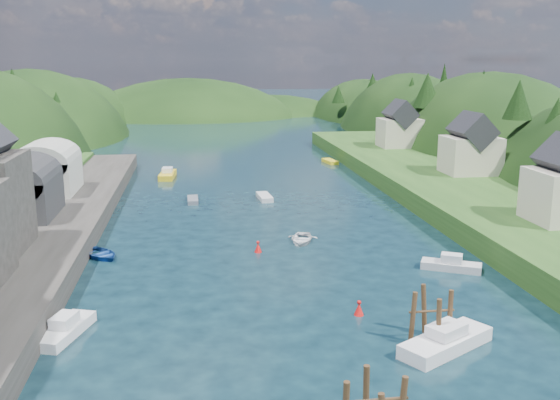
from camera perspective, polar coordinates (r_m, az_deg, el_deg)
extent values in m
plane|color=black|center=(84.05, -2.06, 0.61)|extent=(600.00, 600.00, 0.00)
ellipsoid|color=black|center=(156.38, -21.37, 2.25)|extent=(44.00, 75.56, 48.19)
ellipsoid|color=black|center=(196.77, -18.66, 4.92)|extent=(44.00, 75.56, 39.00)
ellipsoid|color=black|center=(122.13, 18.19, -0.23)|extent=(36.00, 75.56, 48.00)
ellipsoid|color=black|center=(160.98, 11.56, 3.38)|extent=(36.00, 75.56, 44.49)
ellipsoid|color=black|center=(200.46, 7.62, 5.76)|extent=(36.00, 75.56, 36.00)
ellipsoid|color=black|center=(203.65, -8.33, 4.79)|extent=(80.00, 60.00, 44.00)
ellipsoid|color=black|center=(215.43, -0.82, 4.82)|extent=(70.00, 56.00, 36.00)
cone|color=black|center=(120.17, -23.48, 7.45)|extent=(5.28, 5.28, 5.82)
cone|color=black|center=(129.02, -23.19, 9.46)|extent=(4.77, 4.77, 7.01)
cone|color=black|center=(134.29, -19.72, 8.18)|extent=(4.07, 4.07, 5.43)
cone|color=black|center=(153.98, -19.87, 9.22)|extent=(4.56, 4.56, 9.00)
cone|color=black|center=(162.61, -20.57, 8.65)|extent=(4.75, 4.75, 5.99)
cone|color=black|center=(171.09, -18.64, 9.01)|extent=(4.27, 4.27, 6.29)
cone|color=black|center=(86.91, 23.95, 6.48)|extent=(5.29, 5.29, 6.38)
cone|color=black|center=(93.30, 20.98, 8.59)|extent=(4.07, 4.07, 5.51)
cone|color=black|center=(101.37, 19.63, 6.45)|extent=(3.40, 3.40, 5.15)
cone|color=black|center=(116.13, 18.01, 9.08)|extent=(4.94, 4.94, 8.89)
cone|color=black|center=(118.08, 13.32, 9.76)|extent=(5.25, 5.25, 6.31)
cone|color=black|center=(135.04, 14.74, 10.23)|extent=(3.36, 3.36, 8.52)
cone|color=black|center=(145.44, 11.94, 9.63)|extent=(4.57, 4.57, 6.61)
cone|color=black|center=(155.76, 10.53, 9.33)|extent=(3.59, 3.59, 6.05)
cone|color=black|center=(165.66, 8.45, 10.44)|extent=(4.14, 4.14, 5.66)
cone|color=black|center=(178.41, 5.37, 9.60)|extent=(3.83, 3.83, 4.86)
cube|color=#2D2B28|center=(56.59, -23.73, -5.47)|extent=(12.00, 110.00, 2.00)
cube|color=#2D2D30|center=(68.51, -22.70, 0.25)|extent=(7.00, 9.00, 4.00)
cylinder|color=#2D2D30|center=(68.14, -22.85, 1.90)|extent=(7.00, 9.00, 7.00)
cube|color=#B2B2A8|center=(79.95, -20.58, 2.09)|extent=(7.00, 9.00, 4.00)
cylinder|color=#B2B2A8|center=(79.63, -20.70, 3.51)|extent=(7.00, 9.00, 7.00)
cube|color=#234719|center=(80.79, 16.62, 0.46)|extent=(16.00, 120.00, 2.40)
cube|color=beige|center=(88.96, 17.02, 3.94)|extent=(7.00, 6.00, 5.00)
cube|color=black|center=(88.55, 17.16, 6.08)|extent=(5.15, 6.24, 5.15)
cube|color=beige|center=(113.48, 10.87, 6.06)|extent=(7.00, 6.00, 5.00)
cube|color=black|center=(113.15, 10.94, 7.74)|extent=(5.15, 6.24, 5.15)
cylinder|color=#382314|center=(33.07, 7.87, -17.33)|extent=(0.32, 0.32, 3.45)
cylinder|color=#382314|center=(31.62, 8.62, -17.64)|extent=(3.35, 0.16, 0.16)
cylinder|color=#382314|center=(42.04, 15.25, -10.48)|extent=(0.32, 0.32, 3.95)
cylinder|color=#382314|center=(42.65, 13.04, -10.01)|extent=(0.32, 0.32, 3.95)
cylinder|color=#382314|center=(41.17, 12.02, -10.81)|extent=(0.32, 0.32, 3.95)
cylinder|color=#382314|center=(40.54, 14.29, -11.32)|extent=(0.32, 0.32, 3.95)
cylinder|color=#382314|center=(41.34, 13.70, -9.84)|extent=(2.97, 0.16, 0.16)
cone|color=red|center=(44.91, 7.24, -9.86)|extent=(0.70, 0.70, 0.90)
sphere|color=red|center=(44.72, 7.25, -9.27)|extent=(0.30, 0.30, 0.30)
cone|color=red|center=(58.48, -2.02, -4.36)|extent=(0.70, 0.70, 0.90)
sphere|color=red|center=(58.33, -2.02, -3.89)|extent=(0.30, 0.30, 0.30)
cube|color=gold|center=(96.48, -10.25, 2.24)|extent=(2.59, 6.49, 0.89)
cube|color=silver|center=(96.34, -10.27, 2.73)|extent=(1.64, 2.33, 0.70)
cube|color=silver|center=(80.40, -1.43, 0.27)|extent=(1.83, 4.63, 0.63)
cube|color=yellow|center=(109.02, 4.59, 3.53)|extent=(2.17, 4.71, 0.63)
cube|color=silver|center=(43.81, -19.05, -11.25)|extent=(3.34, 5.64, 0.75)
cube|color=silver|center=(43.52, -19.13, -10.33)|extent=(1.76, 2.17, 0.70)
cube|color=silver|center=(41.03, 14.91, -12.51)|extent=(6.93, 5.41, 0.95)
cube|color=silver|center=(40.67, 14.98, -11.40)|extent=(2.83, 2.56, 0.70)
imported|color=white|center=(61.77, 1.97, -3.58)|extent=(4.06, 4.92, 0.88)
cube|color=silver|center=(55.68, 15.38, -5.86)|extent=(5.19, 3.75, 0.70)
cube|color=silver|center=(55.46, 15.42, -5.14)|extent=(2.08, 1.82, 0.70)
cube|color=slate|center=(79.65, -7.98, 0.00)|extent=(1.38, 3.99, 0.56)
imported|color=navy|center=(59.30, -16.04, -4.76)|extent=(5.26, 5.55, 0.94)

